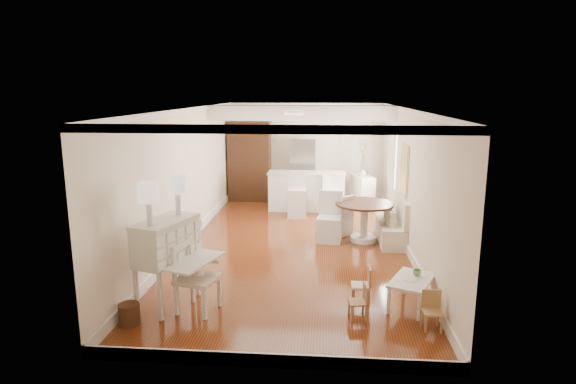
# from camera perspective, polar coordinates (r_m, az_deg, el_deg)

# --- Properties ---
(room) EXTENTS (9.00, 9.04, 2.82)m
(room) POSITION_cam_1_polar(r_m,az_deg,el_deg) (9.89, 1.24, 5.16)
(room) COLOR brown
(room) RESTS_ON ground
(secretary_bureau) EXTENTS (1.31, 1.33, 1.32)m
(secretary_bureau) POSITION_cam_1_polar(r_m,az_deg,el_deg) (7.38, -14.11, -8.13)
(secretary_bureau) COLOR silver
(secretary_bureau) RESTS_ON ground
(gustavian_armchair) EXTENTS (0.71, 0.71, 1.01)m
(gustavian_armchair) POSITION_cam_1_polar(r_m,az_deg,el_deg) (7.16, -10.67, -9.93)
(gustavian_armchair) COLOR silver
(gustavian_armchair) RESTS_ON ground
(wicker_basket) EXTENTS (0.31, 0.31, 0.29)m
(wicker_basket) POSITION_cam_1_polar(r_m,az_deg,el_deg) (7.14, -18.29, -13.56)
(wicker_basket) COLOR #4C2C18
(wicker_basket) RESTS_ON ground
(kids_table) EXTENTS (0.84, 1.01, 0.43)m
(kids_table) POSITION_cam_1_polar(r_m,az_deg,el_deg) (7.49, 14.40, -11.48)
(kids_table) COLOR white
(kids_table) RESTS_ON ground
(kids_chair_a) EXTENTS (0.28, 0.28, 0.52)m
(kids_chair_a) POSITION_cam_1_polar(r_m,az_deg,el_deg) (6.95, 8.26, -12.74)
(kids_chair_a) COLOR #9F6D48
(kids_chair_a) RESTS_ON ground
(kids_chair_b) EXTENTS (0.28, 0.28, 0.59)m
(kids_chair_b) POSITION_cam_1_polar(r_m,az_deg,el_deg) (7.42, 8.65, -10.83)
(kids_chair_b) COLOR #A9714C
(kids_chair_b) RESTS_ON ground
(kids_chair_c) EXTENTS (0.26, 0.26, 0.54)m
(kids_chair_c) POSITION_cam_1_polar(r_m,az_deg,el_deg) (6.88, 16.76, -13.36)
(kids_chair_c) COLOR tan
(kids_chair_c) RESTS_ON ground
(banquette) EXTENTS (0.52, 1.60, 0.98)m
(banquette) POSITION_cam_1_polar(r_m,az_deg,el_deg) (10.42, 12.05, -3.11)
(banquette) COLOR silver
(banquette) RESTS_ON ground
(dining_table) EXTENTS (1.61, 1.61, 0.83)m
(dining_table) POSITION_cam_1_polar(r_m,az_deg,el_deg) (10.33, 9.00, -3.54)
(dining_table) COLOR #442316
(dining_table) RESTS_ON ground
(slip_chair_near) EXTENTS (0.56, 0.58, 1.06)m
(slip_chair_near) POSITION_cam_1_polar(r_m,az_deg,el_deg) (10.20, 4.93, -2.99)
(slip_chair_near) COLOR silver
(slip_chair_near) RESTS_ON ground
(slip_chair_far) EXTENTS (0.62, 0.62, 0.90)m
(slip_chair_far) POSITION_cam_1_polar(r_m,az_deg,el_deg) (10.74, 6.15, -2.69)
(slip_chair_far) COLOR white
(slip_chair_far) RESTS_ON ground
(breakfast_counter) EXTENTS (2.05, 0.65, 1.03)m
(breakfast_counter) POSITION_cam_1_polar(r_m,az_deg,el_deg) (12.87, 2.21, 0.11)
(breakfast_counter) COLOR white
(breakfast_counter) RESTS_ON ground
(bar_stool_left) EXTENTS (0.48, 0.48, 1.15)m
(bar_stool_left) POSITION_cam_1_polar(r_m,az_deg,el_deg) (12.09, 1.07, -0.36)
(bar_stool_left) COLOR silver
(bar_stool_left) RESTS_ON ground
(bar_stool_right) EXTENTS (0.53, 0.53, 1.01)m
(bar_stool_right) POSITION_cam_1_polar(r_m,az_deg,el_deg) (12.42, 5.20, -0.39)
(bar_stool_right) COLOR silver
(bar_stool_right) RESTS_ON ground
(pantry_cabinet) EXTENTS (1.20, 0.60, 2.30)m
(pantry_cabinet) POSITION_cam_1_polar(r_m,az_deg,el_deg) (13.99, -4.57, 3.68)
(pantry_cabinet) COLOR #381E11
(pantry_cabinet) RESTS_ON ground
(fridge) EXTENTS (0.75, 0.65, 1.80)m
(fridge) POSITION_cam_1_polar(r_m,az_deg,el_deg) (13.82, 3.23, 2.55)
(fridge) COLOR silver
(fridge) RESTS_ON ground
(sideboard) EXTENTS (0.65, 0.99, 0.87)m
(sideboard) POSITION_cam_1_polar(r_m,az_deg,el_deg) (13.36, 8.80, 0.07)
(sideboard) COLOR silver
(sideboard) RESTS_ON ground
(pencil_cup) EXTENTS (0.16, 0.16, 0.10)m
(pencil_cup) POSITION_cam_1_polar(r_m,az_deg,el_deg) (7.53, 15.04, -9.22)
(pencil_cup) COLOR #6BA660
(pencil_cup) RESTS_ON kids_table
(branch_vase) EXTENTS (0.19, 0.19, 0.19)m
(branch_vase) POSITION_cam_1_polar(r_m,az_deg,el_deg) (13.26, 8.85, 2.32)
(branch_vase) COLOR silver
(branch_vase) RESTS_ON sideboard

